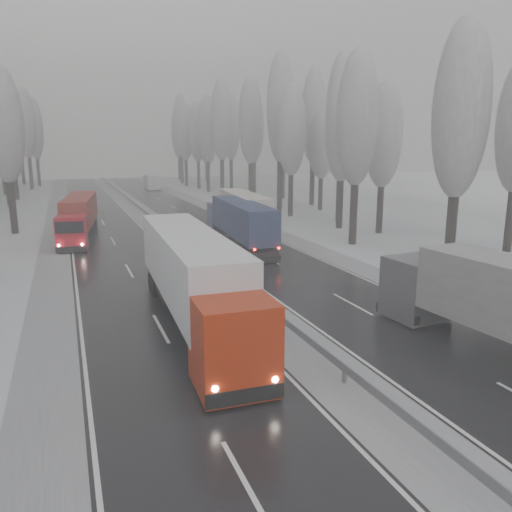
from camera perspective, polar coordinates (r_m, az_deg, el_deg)
ground at (r=16.26m, az=17.70°, el=-19.69°), size 260.00×260.00×0.00m
carriageway_right at (r=43.80m, az=-1.51°, el=1.28°), size 7.50×200.00×0.03m
carriageway_left at (r=41.58m, az=-15.28°, el=0.24°), size 7.50×200.00×0.03m
median_slush at (r=42.38m, az=-8.22°, el=0.79°), size 3.00×200.00×0.04m
shoulder_right at (r=45.65m, az=4.36°, el=1.72°), size 2.40×200.00×0.04m
shoulder_left at (r=41.43m, az=-22.10°, el=-0.28°), size 2.40×200.00×0.04m
median_guardrail at (r=42.25m, az=-8.24°, el=1.55°), size 0.12×200.00×0.76m
tree_16 at (r=35.63m, az=22.39°, el=15.05°), size 3.60×3.60×16.53m
tree_18 at (r=44.38m, az=11.51°, el=15.06°), size 3.60×3.60×16.58m
tree_19 at (r=50.71m, az=14.39°, el=13.12°), size 3.60×3.60×14.57m
tree_20 at (r=53.06m, az=9.86°, el=14.06°), size 3.60×3.60×15.71m
tree_21 at (r=57.72m, az=9.82°, el=15.76°), size 3.60×3.60×18.62m
tree_22 at (r=61.90m, az=4.08°, el=14.04°), size 3.60×3.60×15.86m
tree_23 at (r=68.27m, az=7.52°, el=12.58°), size 3.60×3.60×13.55m
tree_24 at (r=67.34m, az=2.80°, el=16.43°), size 3.60×3.60×20.49m
tree_25 at (r=73.88m, az=6.61°, el=15.50°), size 3.60×3.60×19.44m
tree_26 at (r=76.65m, az=-0.63°, el=15.15°), size 3.60×3.60×18.78m
tree_27 at (r=83.02m, az=3.16°, el=14.41°), size 3.60×3.60×17.62m
tree_28 at (r=86.40m, az=-3.97°, el=15.17°), size 3.60×3.60×19.62m
tree_29 at (r=92.53m, az=-0.20°, el=14.42°), size 3.60×3.60×18.11m
tree_30 at (r=95.76m, az=-5.59°, el=14.20°), size 3.60×3.60×17.86m
tree_31 at (r=101.32m, az=-2.89°, el=14.40°), size 3.60×3.60×18.58m
tree_32 at (r=103.02m, az=-6.69°, el=13.86°), size 3.60×3.60×17.33m
tree_33 at (r=107.67m, az=-5.55°, el=12.80°), size 3.60×3.60×14.33m
tree_34 at (r=109.72m, az=-8.11°, el=13.83°), size 3.60×3.60×17.63m
tree_35 at (r=115.98m, az=-4.00°, el=14.04°), size 3.60×3.60×18.25m
tree_36 at (r=119.65m, az=-8.60°, el=14.48°), size 3.60×3.60×20.23m
tree_37 at (r=125.15m, az=-5.77°, el=13.34°), size 3.60×3.60×16.37m
tree_38 at (r=130.29m, az=-8.87°, el=13.67°), size 3.60×3.60×17.97m
tree_39 at (r=134.79m, az=-8.02°, el=13.16°), size 3.60×3.60×16.19m
tree_62 at (r=54.52m, az=-26.85°, el=13.11°), size 3.60×3.60×16.04m
tree_68 at (r=80.04m, az=-27.05°, el=12.74°), size 3.60×3.60×16.65m
tree_70 at (r=90.06m, az=-26.27°, el=12.82°), size 3.60×3.60×17.09m
tree_72 at (r=99.57m, az=-27.26°, el=11.84°), size 3.60×3.60×15.11m
tree_74 at (r=110.11m, az=-24.79°, el=13.52°), size 3.60×3.60×19.68m
tree_76 at (r=119.41m, az=-23.98°, el=13.07°), size 3.60×3.60×18.55m
tree_77 at (r=123.72m, az=-26.43°, el=11.54°), size 3.60×3.60×14.32m
tree_78 at (r=126.20m, az=-25.50°, el=13.14°), size 3.60×3.60×19.55m
tree_79 at (r=130.36m, az=-26.55°, el=12.28°), size 3.60×3.60×17.07m
truck_blue_box at (r=42.85m, az=-1.96°, el=4.13°), size 3.50×15.46×3.94m
truck_cream_box at (r=50.63m, az=-1.69°, el=5.42°), size 4.01×15.50×3.94m
box_truck_distant at (r=102.80m, az=-11.81°, el=8.29°), size 2.77×8.01×2.95m
truck_red_white at (r=23.57m, az=-7.15°, el=-2.16°), size 3.39×17.36×4.43m
truck_red_red at (r=50.11m, az=-19.56°, el=4.55°), size 4.15×14.98×3.81m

